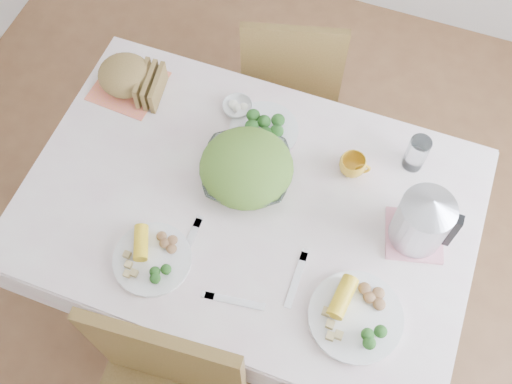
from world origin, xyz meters
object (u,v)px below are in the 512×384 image
(dinner_plate_left, at_px, (152,259))
(electric_kettle, at_px, (423,220))
(chair_far, at_px, (292,70))
(yellow_mug, at_px, (352,165))
(dinner_plate_right, at_px, (355,317))
(salad_bowl, at_px, (247,172))
(dining_table, at_px, (249,247))

(dinner_plate_left, bearing_deg, electric_kettle, 26.13)
(chair_far, bearing_deg, yellow_mug, 109.16)
(chair_far, xyz_separation_m, dinner_plate_right, (0.55, -1.07, 0.31))
(electric_kettle, bearing_deg, salad_bowl, 178.59)
(yellow_mug, bearing_deg, chair_far, 124.26)
(dinner_plate_right, distance_m, yellow_mug, 0.52)
(dining_table, height_order, yellow_mug, yellow_mug)
(electric_kettle, bearing_deg, yellow_mug, 147.88)
(yellow_mug, distance_m, electric_kettle, 0.32)
(salad_bowl, bearing_deg, yellow_mug, 24.13)
(dinner_plate_right, bearing_deg, yellow_mug, 107.51)
(chair_far, height_order, electric_kettle, electric_kettle)
(salad_bowl, bearing_deg, dinner_plate_left, -113.81)
(salad_bowl, xyz_separation_m, electric_kettle, (0.59, -0.02, 0.08))
(dining_table, relative_size, electric_kettle, 5.87)
(chair_far, height_order, dinner_plate_left, chair_far)
(salad_bowl, relative_size, electric_kettle, 1.24)
(dining_table, bearing_deg, dinner_plate_right, -29.76)
(dining_table, relative_size, yellow_mug, 15.22)
(yellow_mug, bearing_deg, dining_table, -140.15)
(electric_kettle, bearing_deg, dinner_plate_right, -107.21)
(dinner_plate_left, height_order, yellow_mug, yellow_mug)
(dinner_plate_right, distance_m, electric_kettle, 0.36)
(dinner_plate_left, distance_m, yellow_mug, 0.73)
(yellow_mug, relative_size, electric_kettle, 0.39)
(salad_bowl, distance_m, electric_kettle, 0.59)
(dinner_plate_right, bearing_deg, salad_bowl, 144.42)
(dinner_plate_left, bearing_deg, salad_bowl, 66.19)
(chair_far, bearing_deg, dinner_plate_left, 69.53)
(salad_bowl, height_order, dinner_plate_left, salad_bowl)
(salad_bowl, xyz_separation_m, dinner_plate_right, (0.48, -0.35, -0.03))
(yellow_mug, bearing_deg, dinner_plate_right, -72.49)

